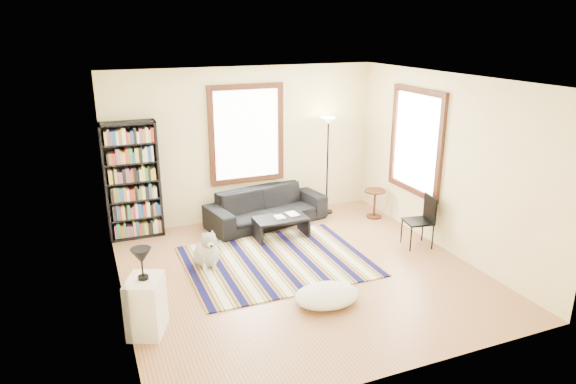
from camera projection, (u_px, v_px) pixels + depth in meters
name	position (u px, v px, depth m)	size (l,w,h in m)	color
floor	(301.00, 275.00, 7.59)	(5.00, 5.00, 0.10)	#B77953
ceiling	(303.00, 76.00, 6.69)	(5.00, 5.00, 0.10)	white
wall_back	(246.00, 144.00, 9.38)	(5.00, 0.10, 2.80)	#FFFAAB
wall_front	(409.00, 254.00, 4.90)	(5.00, 0.10, 2.80)	#FFFAAB
wall_left	(110.00, 205.00, 6.22)	(0.10, 5.00, 2.80)	#FFFAAB
wall_right	(450.00, 164.00, 8.06)	(0.10, 5.00, 2.80)	#FFFAAB
window_back	(247.00, 134.00, 9.25)	(1.20, 0.06, 1.60)	white
window_right	(416.00, 142.00, 8.67)	(0.06, 1.20, 1.60)	white
rug	(277.00, 261.00, 7.92)	(2.74, 2.19, 0.02)	#0B0C3A
sofa	(266.00, 207.00, 9.36)	(0.85, 2.19, 0.64)	black
bookshelf	(132.00, 181.00, 8.56)	(0.90, 0.30, 2.00)	black
coffee_table	(281.00, 227.00, 8.78)	(0.90, 0.50, 0.36)	black
book_a	(275.00, 218.00, 8.69)	(0.16, 0.21, 0.02)	beige
book_b	(288.00, 215.00, 8.82)	(0.25, 0.18, 0.02)	beige
floor_cushion	(327.00, 295.00, 6.71)	(0.89, 0.67, 0.22)	beige
floor_lamp	(327.00, 166.00, 9.71)	(0.30, 0.30, 1.86)	black
side_table	(374.00, 204.00, 9.66)	(0.40, 0.40, 0.54)	#461C11
folding_chair	(418.00, 222.00, 8.36)	(0.42, 0.40, 0.86)	black
white_cabinet	(146.00, 306.00, 6.01)	(0.38, 0.50, 0.70)	white
table_lamp	(142.00, 264.00, 5.84)	(0.24, 0.24, 0.38)	black
dog	(206.00, 247.00, 7.70)	(0.43, 0.61, 0.61)	#ACACAC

